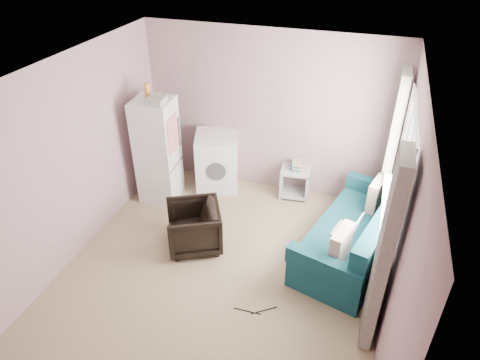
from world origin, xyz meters
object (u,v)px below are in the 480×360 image
object	(u,v)px
side_table	(295,179)
armchair	(194,225)
washing_machine	(217,160)
fridge	(158,150)
sofa	(357,237)

from	to	relation	value
side_table	armchair	bearing A→B (deg)	-122.03
armchair	side_table	world-z (taller)	armchair
washing_machine	side_table	bearing A→B (deg)	-12.24
washing_machine	side_table	size ratio (longest dim) A/B	1.53
armchair	washing_machine	distance (m)	1.50
fridge	washing_machine	world-z (taller)	fridge
armchair	side_table	size ratio (longest dim) A/B	1.16
fridge	side_table	size ratio (longest dim) A/B	3.05
washing_machine	side_table	distance (m)	1.26
fridge	washing_machine	bearing A→B (deg)	31.76
side_table	sofa	size ratio (longest dim) A/B	0.28
armchair	sofa	bearing A→B (deg)	75.14
armchair	sofa	distance (m)	2.10
armchair	fridge	world-z (taller)	fridge
armchair	washing_machine	world-z (taller)	washing_machine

